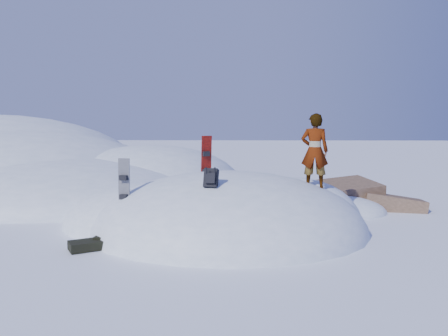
{
  "coord_description": "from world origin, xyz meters",
  "views": [
    {
      "loc": [
        0.25,
        -10.9,
        2.7
      ],
      "look_at": [
        -0.11,
        0.3,
        1.56
      ],
      "focal_mm": 35.0,
      "sensor_mm": 36.0,
      "label": 1
    }
  ],
  "objects_px": {
    "snowboard_red": "(206,165)",
    "backpack": "(211,178)",
    "snowboard_dark": "(124,189)",
    "person": "(315,151)"
  },
  "relations": [
    {
      "from": "snowboard_red",
      "to": "backpack",
      "type": "distance_m",
      "value": 1.78
    },
    {
      "from": "snowboard_red",
      "to": "person",
      "type": "bearing_deg",
      "value": -39.45
    },
    {
      "from": "snowboard_dark",
      "to": "snowboard_red",
      "type": "bearing_deg",
      "value": 45.22
    },
    {
      "from": "snowboard_red",
      "to": "backpack",
      "type": "xyz_separation_m",
      "value": [
        0.24,
        -1.76,
        -0.14
      ]
    },
    {
      "from": "backpack",
      "to": "person",
      "type": "distance_m",
      "value": 2.93
    },
    {
      "from": "backpack",
      "to": "snowboard_red",
      "type": "bearing_deg",
      "value": 108.06
    },
    {
      "from": "snowboard_red",
      "to": "snowboard_dark",
      "type": "distance_m",
      "value": 2.28
    },
    {
      "from": "backpack",
      "to": "person",
      "type": "height_order",
      "value": "person"
    },
    {
      "from": "snowboard_dark",
      "to": "backpack",
      "type": "height_order",
      "value": "snowboard_dark"
    },
    {
      "from": "snowboard_dark",
      "to": "person",
      "type": "distance_m",
      "value": 4.75
    }
  ]
}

